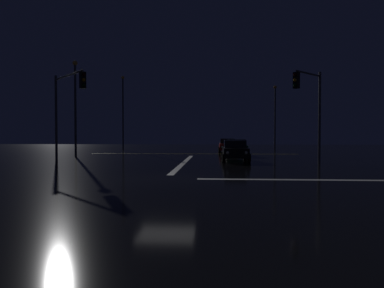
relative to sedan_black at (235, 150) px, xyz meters
The scene contains 13 objects.
ground 11.66m from the sedan_black, 108.72° to the right, with size 120.00×120.00×0.10m, color black.
stop_line_north 4.22m from the sedan_black, 154.07° to the right, with size 0.35×15.83×0.01m.
centre_line_ns 10.50m from the sedan_black, 110.86° to the left, with size 22.00×0.15×0.01m.
crosswalk_bar_east 12.36m from the sedan_black, 63.18° to the right, with size 15.83×0.40×0.01m.
sedan_black is the anchor object (origin of this frame).
sedan_green 6.69m from the sedan_black, 85.05° to the left, with size 2.02×4.33×1.57m.
sedan_red 12.83m from the sedan_black, 90.21° to the left, with size 2.02×4.33×1.57m.
sedan_silver 18.07m from the sedan_black, 89.65° to the left, with size 2.02×4.33×1.57m.
traffic_signal_nw 12.76m from the sedan_black, 166.53° to the right, with size 3.69×3.69×6.38m.
traffic_signal_ne 6.53m from the sedan_black, 25.05° to the right, with size 2.47×2.47×6.42m.
streetlamp_left_near 15.13m from the sedan_black, 164.89° to the left, with size 0.44×0.44×8.65m.
streetlamp_left_far 24.76m from the sedan_black, 125.33° to the left, with size 0.44×0.44×10.11m.
streetlamp_right_far 21.26m from the sedan_black, 71.64° to the left, with size 0.44×0.44×8.62m.
Camera 1 is at (2.08, -14.83, 1.91)m, focal length 31.57 mm.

